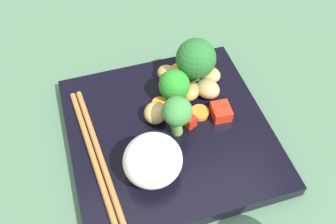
% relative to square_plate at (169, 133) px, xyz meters
% --- Properties ---
extents(ground_plane, '(1.10, 1.10, 0.02)m').
position_rel_square_plate_xyz_m(ground_plane, '(0.00, 0.00, -0.02)').
color(ground_plane, '#497053').
extents(square_plate, '(0.27, 0.27, 0.02)m').
position_rel_square_plate_xyz_m(square_plate, '(0.00, 0.00, 0.00)').
color(square_plate, black).
rests_on(square_plate, ground_plane).
extents(rice_mound, '(0.10, 0.10, 0.06)m').
position_rel_square_plate_xyz_m(rice_mound, '(-0.06, 0.04, 0.04)').
color(rice_mound, white).
rests_on(rice_mound, square_plate).
extents(broccoli_floret_0, '(0.04, 0.04, 0.05)m').
position_rel_square_plate_xyz_m(broccoli_floret_0, '(0.05, -0.02, 0.04)').
color(broccoli_floret_0, '#76AD56').
rests_on(broccoli_floret_0, square_plate).
extents(broccoli_floret_1, '(0.06, 0.06, 0.08)m').
position_rel_square_plate_xyz_m(broccoli_floret_1, '(0.07, -0.06, 0.05)').
color(broccoli_floret_1, '#78B24E').
rests_on(broccoli_floret_1, square_plate).
extents(broccoli_floret_2, '(0.04, 0.04, 0.06)m').
position_rel_square_plate_xyz_m(broccoli_floret_2, '(-0.01, -0.01, 0.05)').
color(broccoli_floret_2, '#73B149').
rests_on(broccoli_floret_2, square_plate).
extents(carrot_slice_0, '(0.04, 0.04, 0.01)m').
position_rel_square_plate_xyz_m(carrot_slice_0, '(0.01, -0.05, 0.01)').
color(carrot_slice_0, orange).
rests_on(carrot_slice_0, square_plate).
extents(carrot_slice_1, '(0.03, 0.03, 0.01)m').
position_rel_square_plate_xyz_m(carrot_slice_1, '(0.03, -0.03, 0.01)').
color(carrot_slice_1, orange).
rests_on(carrot_slice_1, square_plate).
extents(carrot_slice_2, '(0.04, 0.04, 0.00)m').
position_rel_square_plate_xyz_m(carrot_slice_2, '(0.10, -0.05, 0.01)').
color(carrot_slice_2, orange).
rests_on(carrot_slice_2, square_plate).
extents(carrot_slice_3, '(0.03, 0.03, 0.01)m').
position_rel_square_plate_xyz_m(carrot_slice_3, '(0.04, 0.00, 0.01)').
color(carrot_slice_3, orange).
rests_on(carrot_slice_3, square_plate).
extents(pepper_chunk_0, '(0.03, 0.03, 0.02)m').
position_rel_square_plate_xyz_m(pepper_chunk_0, '(0.00, -0.08, 0.02)').
color(pepper_chunk_0, red).
rests_on(pepper_chunk_0, square_plate).
extents(pepper_chunk_1, '(0.02, 0.02, 0.02)m').
position_rel_square_plate_xyz_m(pepper_chunk_1, '(0.00, -0.03, 0.02)').
color(pepper_chunk_1, red).
rests_on(pepper_chunk_1, square_plate).
extents(chicken_piece_0, '(0.05, 0.04, 0.03)m').
position_rel_square_plate_xyz_m(chicken_piece_0, '(0.02, 0.01, 0.02)').
color(chicken_piece_0, tan).
rests_on(chicken_piece_0, square_plate).
extents(chicken_piece_1, '(0.04, 0.04, 0.02)m').
position_rel_square_plate_xyz_m(chicken_piece_1, '(0.05, -0.05, 0.02)').
color(chicken_piece_1, '#B59049').
rests_on(chicken_piece_1, square_plate).
extents(chicken_piece_2, '(0.04, 0.04, 0.02)m').
position_rel_square_plate_xyz_m(chicken_piece_2, '(0.07, -0.09, 0.02)').
color(chicken_piece_2, tan).
rests_on(chicken_piece_2, square_plate).
extents(chicken_piece_3, '(0.05, 0.05, 0.03)m').
position_rel_square_plate_xyz_m(chicken_piece_3, '(0.04, -0.07, 0.02)').
color(chicken_piece_3, tan).
rests_on(chicken_piece_3, square_plate).
extents(chicken_piece_4, '(0.04, 0.04, 0.02)m').
position_rel_square_plate_xyz_m(chicken_piece_4, '(0.09, -0.03, 0.02)').
color(chicken_piece_4, tan).
rests_on(chicken_piece_4, square_plate).
extents(chopstick_pair, '(0.23, 0.03, 0.01)m').
position_rel_square_plate_xyz_m(chopstick_pair, '(-0.01, 0.10, 0.01)').
color(chopstick_pair, '#A46F37').
rests_on(chopstick_pair, square_plate).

